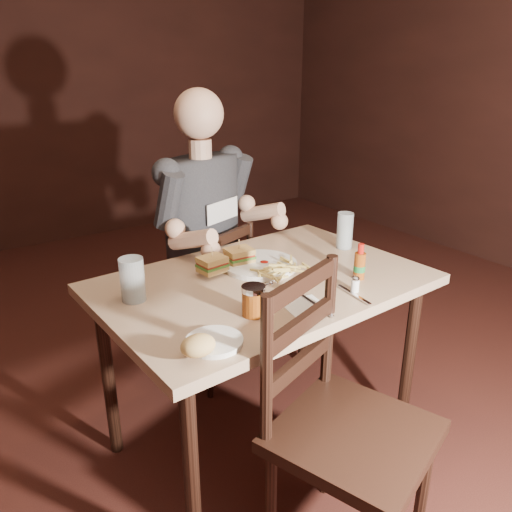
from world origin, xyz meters
TOP-DOWN VIEW (x-y plane):
  - room_shell at (0.00, 0.00)m, footprint 7.00×7.00m
  - main_table at (0.20, 0.25)m, footprint 1.28×0.89m
  - chair_far at (0.25, 0.85)m, footprint 0.50×0.52m
  - chair_near at (0.13, -0.34)m, footprint 0.59×0.61m
  - diner at (0.27, 0.80)m, footprint 0.71×0.64m
  - dinner_plate at (0.26, 0.36)m, footprint 0.31×0.31m
  - sandwich_left at (0.06, 0.40)m, footprint 0.11×0.10m
  - sandwich_right at (0.19, 0.42)m, footprint 0.11×0.10m
  - fries_pile at (0.28, 0.23)m, footprint 0.26×0.19m
  - ketchup_dollop at (0.28, 0.35)m, footprint 0.04×0.04m
  - glass_left at (-0.28, 0.36)m, footprint 0.09×0.09m
  - glass_right at (0.71, 0.34)m, footprint 0.08×0.08m
  - hot_sauce at (0.51, 0.05)m, footprint 0.05×0.05m
  - salt_shaker at (0.41, -0.02)m, footprint 0.03×0.03m
  - syrup_dispenser at (0.01, 0.03)m, footprint 0.09×0.09m
  - napkin at (0.19, -0.01)m, footprint 0.16×0.15m
  - knife at (0.22, -0.03)m, footprint 0.03×0.20m
  - fork at (0.39, -0.05)m, footprint 0.03×0.18m
  - side_plate at (-0.19, -0.06)m, footprint 0.18×0.18m
  - bread_roll at (-0.27, -0.10)m, footprint 0.11×0.09m

SIDE VIEW (x-z plane):
  - chair_far at x=0.25m, z-range 0.00..0.83m
  - chair_near at x=0.13m, z-range 0.00..0.97m
  - main_table at x=0.20m, z-range 0.31..1.08m
  - napkin at x=0.19m, z-range 0.77..0.77m
  - knife at x=0.22m, z-range 0.77..0.78m
  - fork at x=0.39m, z-range 0.77..0.78m
  - side_plate at x=-0.19m, z-range 0.77..0.78m
  - dinner_plate at x=0.26m, z-range 0.77..0.79m
  - ketchup_dollop at x=0.28m, z-range 0.79..0.80m
  - salt_shaker at x=0.41m, z-range 0.77..0.83m
  - fries_pile at x=0.28m, z-range 0.79..0.82m
  - bread_roll at x=-0.27m, z-range 0.78..0.84m
  - syrup_dispenser at x=0.01m, z-range 0.77..0.87m
  - sandwich_left at x=0.06m, z-range 0.79..0.88m
  - sandwich_right at x=0.19m, z-range 0.79..0.88m
  - hot_sauce at x=0.51m, z-range 0.77..0.91m
  - glass_left at x=-0.28m, z-range 0.77..0.93m
  - glass_right at x=0.71m, z-range 0.77..0.93m
  - diner at x=0.27m, z-range 0.43..1.45m
  - room_shell at x=0.00m, z-range -2.10..4.90m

